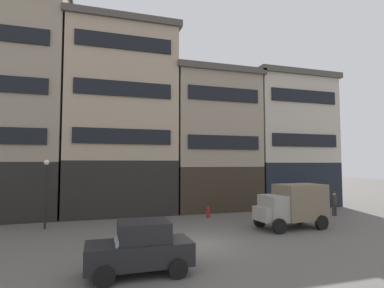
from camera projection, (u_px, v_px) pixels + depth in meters
name	position (u px, v px, depth m)	size (l,w,h in m)	color
ground_plane	(195.00, 244.00, 14.61)	(120.00, 120.00, 0.00)	#605B56
building_center_left	(121.00, 118.00, 24.34)	(8.71, 5.86, 14.97)	black
building_center_right	(212.00, 140.00, 26.55)	(7.66, 5.86, 11.85)	#33281E
building_far_right	(287.00, 140.00, 28.80)	(8.22, 5.86, 12.19)	black
delivery_truck_near	(292.00, 204.00, 18.26)	(4.45, 2.36, 2.62)	gray
sedan_dark	(140.00, 248.00, 10.74)	(3.70, 1.86, 1.83)	black
pedestrian_officer	(334.00, 202.00, 22.53)	(0.50, 0.50, 1.79)	#38332D
streetlamp_curbside	(46.00, 184.00, 18.11)	(0.32, 0.32, 4.12)	black
fire_hydrant_curbside	(208.00, 212.00, 21.64)	(0.24, 0.24, 0.83)	maroon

